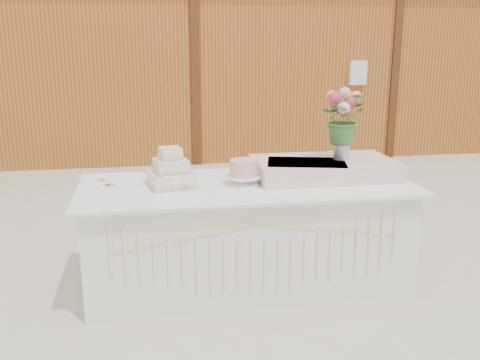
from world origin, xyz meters
name	(u,v)px	position (x,y,z in m)	size (l,w,h in m)	color
ground	(247,282)	(0.00, 0.00, 0.00)	(80.00, 80.00, 0.00)	beige
barn	(184,45)	(-0.01, 5.99, 1.68)	(12.60, 4.60, 3.30)	#AA6523
cake_table	(247,234)	(0.00, 0.00, 0.39)	(2.40, 1.00, 0.77)	white
wedding_cake	(171,173)	(-0.54, 0.03, 0.86)	(0.37, 0.37, 0.28)	silver
pink_cake_stand	(244,171)	(-0.03, -0.02, 0.87)	(0.25, 0.25, 0.18)	white
satin_runner	(324,168)	(0.61, 0.10, 0.84)	(1.04, 0.60, 0.13)	#FFD5CD
flower_vase	(342,148)	(0.74, 0.10, 0.99)	(0.12, 0.12, 0.17)	#B5B5BA
bouquet	(343,112)	(0.74, 0.10, 1.26)	(0.34, 0.30, 0.38)	#3A6E2C
loose_flowers	(102,184)	(-1.03, 0.14, 0.78)	(0.13, 0.32, 0.02)	pink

